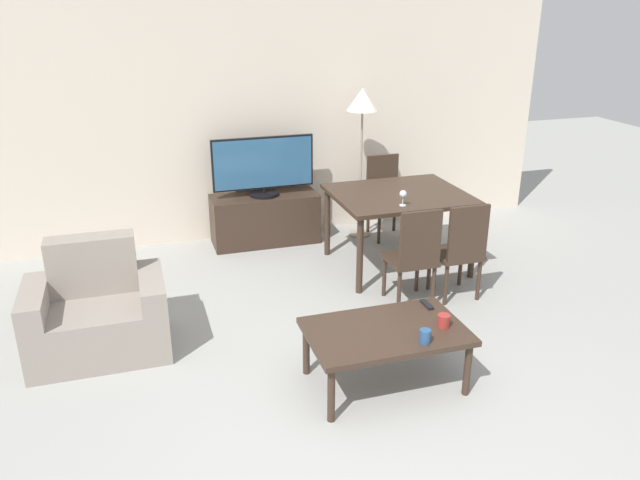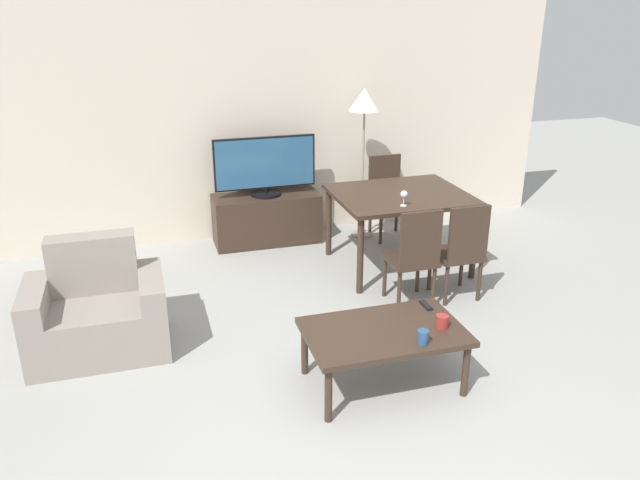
{
  "view_description": "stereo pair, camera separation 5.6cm",
  "coord_description": "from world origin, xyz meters",
  "views": [
    {
      "loc": [
        -1.2,
        -2.63,
        2.54
      ],
      "look_at": [
        0.24,
        1.98,
        0.65
      ],
      "focal_mm": 35.0,
      "sensor_mm": 36.0,
      "label": 1
    },
    {
      "loc": [
        -1.14,
        -2.65,
        2.54
      ],
      "look_at": [
        0.24,
        1.98,
        0.65
      ],
      "focal_mm": 35.0,
      "sensor_mm": 36.0,
      "label": 2
    }
  ],
  "objects": [
    {
      "name": "wine_glass_left",
      "position": [
        1.13,
        2.29,
        0.86
      ],
      "size": [
        0.07,
        0.07,
        0.15
      ],
      "color": "silver",
      "rests_on": "dining_table"
    },
    {
      "name": "ground_plane",
      "position": [
        0.0,
        0.0,
        0.0
      ],
      "size": [
        18.0,
        18.0,
        0.0
      ],
      "primitive_type": "plane",
      "color": "#9E9E99"
    },
    {
      "name": "dining_chair_far",
      "position": [
        1.48,
        3.52,
        0.49
      ],
      "size": [
        0.4,
        0.4,
        0.91
      ],
      "color": "#38281E",
      "rests_on": "ground_plane"
    },
    {
      "name": "dining_table",
      "position": [
        1.26,
        2.67,
        0.68
      ],
      "size": [
        1.27,
        1.07,
        0.76
      ],
      "color": "#38281E",
      "rests_on": "ground_plane"
    },
    {
      "name": "cup_colored_far",
      "position": [
        0.73,
        0.7,
        0.48
      ],
      "size": [
        0.09,
        0.09,
        0.09
      ],
      "color": "maroon",
      "rests_on": "coffee_table"
    },
    {
      "name": "floor_lamp",
      "position": [
        1.21,
        3.58,
        1.43
      ],
      "size": [
        0.34,
        0.34,
        1.65
      ],
      "color": "gray",
      "rests_on": "ground_plane"
    },
    {
      "name": "tv_stand",
      "position": [
        0.14,
        3.69,
        0.27
      ],
      "size": [
        1.15,
        0.45,
        0.54
      ],
      "color": "#38281E",
      "rests_on": "ground_plane"
    },
    {
      "name": "armchair",
      "position": [
        -1.56,
        1.85,
        0.3
      ],
      "size": [
        1.01,
        0.69,
        0.86
      ],
      "color": "gray",
      "rests_on": "ground_plane"
    },
    {
      "name": "dining_chair_near",
      "position": [
        1.04,
        1.82,
        0.49
      ],
      "size": [
        0.4,
        0.4,
        0.91
      ],
      "color": "#38281E",
      "rests_on": "ground_plane"
    },
    {
      "name": "tv",
      "position": [
        0.14,
        3.68,
        0.86
      ],
      "size": [
        1.09,
        0.32,
        0.64
      ],
      "color": "black",
      "rests_on": "tv_stand"
    },
    {
      "name": "wall_back",
      "position": [
        0.0,
        3.98,
        1.35
      ],
      "size": [
        7.09,
        0.06,
        2.7
      ],
      "color": "beige",
      "rests_on": "ground_plane"
    },
    {
      "name": "dining_chair_near_right",
      "position": [
        1.48,
        1.82,
        0.49
      ],
      "size": [
        0.4,
        0.4,
        0.91
      ],
      "color": "#38281E",
      "rests_on": "ground_plane"
    },
    {
      "name": "remote_primary",
      "position": [
        0.76,
        1.01,
        0.44
      ],
      "size": [
        0.04,
        0.15,
        0.02
      ],
      "color": "black",
      "rests_on": "coffee_table"
    },
    {
      "name": "coffee_table",
      "position": [
        0.34,
        0.78,
        0.39
      ],
      "size": [
        1.08,
        0.68,
        0.43
      ],
      "color": "#38281E",
      "rests_on": "ground_plane"
    },
    {
      "name": "cup_white_near",
      "position": [
        0.51,
        0.54,
        0.48
      ],
      "size": [
        0.07,
        0.07,
        0.09
      ],
      "color": "navy",
      "rests_on": "coffee_table"
    }
  ]
}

